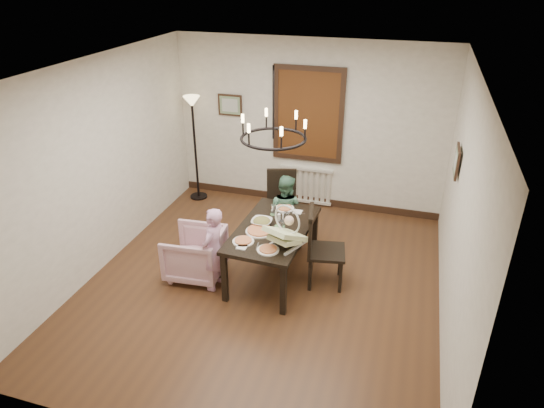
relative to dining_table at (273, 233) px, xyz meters
The scene contains 17 objects.
room_shell 0.77m from the dining_table, 120.16° to the left, with size 4.51×5.00×2.81m.
dining_table is the anchor object (origin of this frame).
chair_far 1.11m from the dining_table, 100.32° to the left, with size 0.45×0.45×1.02m, color black, non-canonical shape.
chair_right 0.72m from the dining_table, ahead, with size 0.48×0.48×1.08m, color black, non-canonical shape.
armchair 1.09m from the dining_table, 163.42° to the right, with size 0.71×0.73×0.67m, color #D9A6BA.
elderly_woman 0.82m from the dining_table, 143.82° to the right, with size 0.34×0.23×0.95m, color #CF92B5.
seated_man 0.81m from the dining_table, 94.25° to the left, with size 0.46×0.36×0.94m, color #46775C.
baby_bouncer 0.53m from the dining_table, 54.05° to the right, with size 0.40×0.55×0.36m, color beige, non-canonical shape.
salad_bowl 0.22m from the dining_table, 166.12° to the left, with size 0.32×0.32×0.08m, color white.
pizza_platter 0.23m from the dining_table, 129.63° to the right, with size 0.36×0.36×0.04m, color tan.
drinking_glass 0.22m from the dining_table, 20.82° to the right, with size 0.08×0.08×0.16m, color silver.
window_blinds 2.42m from the dining_table, 92.06° to the left, with size 1.00×0.03×1.40m, color #533110.
radiator 2.27m from the dining_table, 92.04° to the left, with size 0.92×0.12×0.62m, color silver, non-canonical shape.
picture_back 2.84m from the dining_table, 122.56° to the left, with size 0.42×0.03×0.36m, color black.
picture_right 2.45m from the dining_table, 17.45° to the left, with size 0.42×0.03×0.36m, color black.
floor_lamp 2.77m from the dining_table, 135.89° to the left, with size 0.30×0.30×1.80m, color black, non-canonical shape.
chandelier 1.30m from the dining_table, 63.43° to the left, with size 0.80×0.80×0.04m, color black.
Camera 1 is at (1.64, -5.00, 3.85)m, focal length 32.00 mm.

